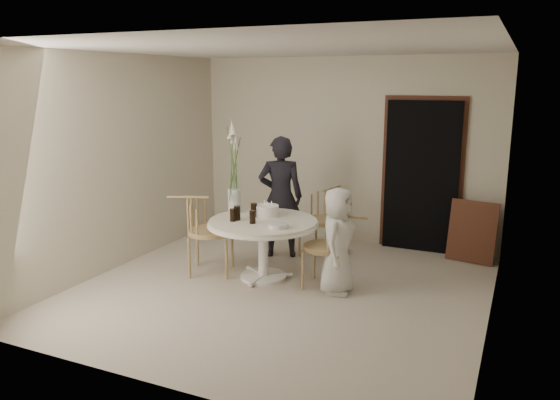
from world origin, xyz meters
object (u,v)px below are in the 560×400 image
at_px(table, 263,229).
at_px(chair_left, 199,223).
at_px(chair_far, 326,212).
at_px(boy, 338,241).
at_px(chair_right, 336,241).
at_px(birthday_cake, 267,211).
at_px(flower_vase, 234,177).
at_px(girl, 281,197).

xyz_separation_m(table, chair_left, (-0.81, -0.14, 0.02)).
xyz_separation_m(chair_far, boy, (0.60, -1.29, 0.01)).
bearing_deg(chair_right, boy, 24.28).
bearing_deg(birthday_cake, chair_left, -155.63).
bearing_deg(flower_vase, chair_far, 49.71).
distance_m(table, girl, 0.93).
height_order(chair_far, chair_right, chair_far).
xyz_separation_m(chair_right, birthday_cake, (-0.95, 0.15, 0.22)).
bearing_deg(birthday_cake, table, -77.79).
distance_m(chair_far, chair_left, 1.81).
bearing_deg(chair_right, girl, -130.12).
height_order(table, boy, boy).
relative_size(chair_left, birthday_cake, 3.49).
xyz_separation_m(chair_left, flower_vase, (0.30, 0.35, 0.55)).
xyz_separation_m(table, chair_far, (0.36, 1.24, -0.02)).
distance_m(chair_right, birthday_cake, 0.99).
distance_m(boy, flower_vase, 1.60).
relative_size(table, girl, 0.81).
relative_size(chair_far, flower_vase, 0.78).
height_order(chair_left, girl, girl).
xyz_separation_m(table, boy, (0.96, -0.06, -0.01)).
bearing_deg(chair_right, birthday_cake, -101.45).
height_order(table, chair_right, chair_right).
xyz_separation_m(birthday_cake, flower_vase, (-0.46, 0.01, 0.39)).
height_order(chair_right, girl, girl).
height_order(chair_far, chair_left, chair_left).
distance_m(chair_far, girl, 0.68).
xyz_separation_m(chair_far, birthday_cake, (-0.41, -1.03, 0.20)).
bearing_deg(chair_far, birthday_cake, -99.69).
bearing_deg(table, boy, -3.31).
bearing_deg(table, birthday_cake, 102.21).
bearing_deg(flower_vase, boy, -10.36).
bearing_deg(chair_right, chair_far, -157.66).
distance_m(chair_left, birthday_cake, 0.85).
relative_size(chair_right, birthday_cake, 3.13).
bearing_deg(boy, table, 84.54).
bearing_deg(birthday_cake, chair_right, -9.24).
distance_m(table, birthday_cake, 0.28).
height_order(chair_left, boy, boy).
bearing_deg(chair_right, flower_vase, -98.78).
distance_m(table, boy, 0.96).
bearing_deg(girl, chair_right, 119.48).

